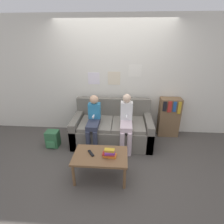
# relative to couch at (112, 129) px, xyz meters

# --- Properties ---
(ground_plane) EXTENTS (10.00, 10.00, 0.00)m
(ground_plane) POSITION_rel_couch_xyz_m (0.00, -0.57, -0.29)
(ground_plane) COLOR #4C4742
(wall_back) EXTENTS (8.00, 0.06, 2.60)m
(wall_back) POSITION_rel_couch_xyz_m (0.00, 0.54, 1.01)
(wall_back) COLOR silver
(wall_back) RESTS_ON ground_plane
(couch) EXTENTS (1.67, 0.90, 0.89)m
(couch) POSITION_rel_couch_xyz_m (0.00, 0.00, 0.00)
(couch) COLOR #6B665B
(couch) RESTS_ON ground_plane
(coffee_table) EXTENTS (0.86, 0.54, 0.43)m
(coffee_table) POSITION_rel_couch_xyz_m (-0.12, -1.11, 0.08)
(coffee_table) COLOR brown
(coffee_table) RESTS_ON ground_plane
(person_left) EXTENTS (0.24, 0.60, 1.08)m
(person_left) POSITION_rel_couch_xyz_m (-0.37, -0.22, 0.32)
(person_left) COLOR #33384C
(person_left) RESTS_ON ground_plane
(person_right) EXTENTS (0.24, 0.60, 1.12)m
(person_right) POSITION_rel_couch_xyz_m (0.29, -0.21, 0.33)
(person_right) COLOR silver
(person_right) RESTS_ON ground_plane
(tv_remote) EXTENTS (0.13, 0.16, 0.02)m
(tv_remote) POSITION_rel_couch_xyz_m (-0.27, -1.09, 0.15)
(tv_remote) COLOR black
(tv_remote) RESTS_ON coffee_table
(book_stack) EXTENTS (0.22, 0.15, 0.13)m
(book_stack) POSITION_rel_couch_xyz_m (0.03, -1.14, 0.19)
(book_stack) COLOR orange
(book_stack) RESTS_ON coffee_table
(bookshelf) EXTENTS (0.46, 0.28, 0.91)m
(bookshelf) POSITION_rel_couch_xyz_m (1.28, 0.36, 0.16)
(bookshelf) COLOR brown
(bookshelf) RESTS_ON ground_plane
(backpack) EXTENTS (0.25, 0.24, 0.35)m
(backpack) POSITION_rel_couch_xyz_m (-1.24, -0.31, -0.12)
(backpack) COLOR #336B42
(backpack) RESTS_ON ground_plane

